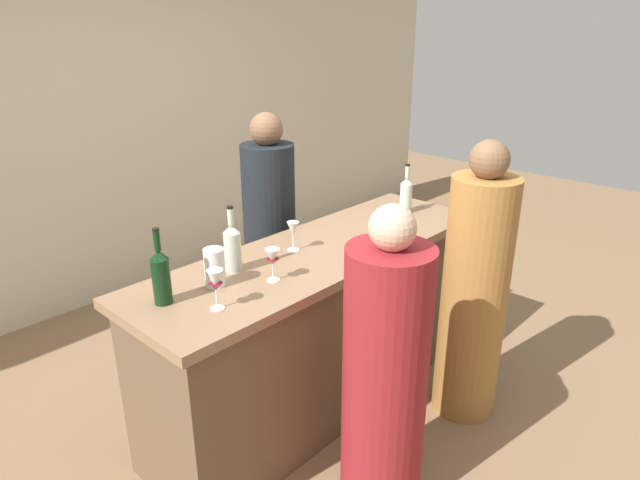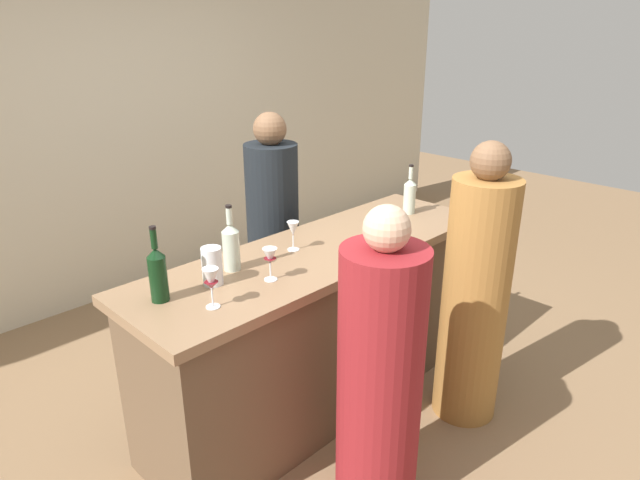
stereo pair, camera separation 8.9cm
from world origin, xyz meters
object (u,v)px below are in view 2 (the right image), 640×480
person_left_guest (475,297)px  person_server_behind (274,244)px  wine_bottle_leftmost_dark_green (158,273)px  wine_glass_near_center (270,257)px  wine_glass_near_right (293,230)px  water_pitcher (212,266)px  wine_bottle_center_clear_pale (410,195)px  wine_bottle_second_left_clear_pale (231,246)px  wine_glass_near_left (211,281)px  person_center_guest (380,377)px

person_left_guest → person_server_behind: person_server_behind is taller
wine_bottle_leftmost_dark_green → wine_glass_near_center: (0.47, -0.18, -0.02)m
wine_glass_near_right → water_pitcher: 0.54m
wine_glass_near_center → water_pitcher: water_pitcher is taller
person_server_behind → person_left_guest: bearing=5.7°
wine_bottle_center_clear_pale → water_pitcher: size_ratio=1.74×
wine_bottle_second_left_clear_pale → wine_glass_near_center: wine_bottle_second_left_clear_pale is taller
wine_glass_near_right → wine_bottle_leftmost_dark_green: bearing=-179.2°
wine_bottle_center_clear_pale → wine_bottle_second_left_clear_pale: bearing=175.7°
wine_bottle_center_clear_pale → water_pitcher: 1.46m
wine_bottle_leftmost_dark_green → person_left_guest: 1.64m
wine_bottle_second_left_clear_pale → wine_glass_near_left: wine_bottle_second_left_clear_pale is taller
wine_bottle_second_left_clear_pale → water_pitcher: 0.18m
wine_glass_near_right → person_left_guest: 1.03m
wine_glass_near_left → person_left_guest: (1.30, -0.51, -0.37)m
water_pitcher → wine_glass_near_right: bearing=4.1°
water_pitcher → person_left_guest: 1.40m
person_left_guest → person_server_behind: size_ratio=0.98×
wine_glass_near_right → wine_bottle_center_clear_pale: bearing=-4.3°
wine_bottle_second_left_clear_pale → wine_bottle_center_clear_pale: wine_bottle_second_left_clear_pale is taller
wine_glass_near_center → person_left_guest: bearing=-29.6°
wine_bottle_leftmost_dark_green → water_pitcher: wine_bottle_leftmost_dark_green is taller
wine_bottle_leftmost_dark_green → water_pitcher: 0.26m
wine_bottle_second_left_clear_pale → wine_glass_near_center: bearing=-76.3°
wine_bottle_second_left_clear_pale → person_center_guest: 0.93m
wine_bottle_center_clear_pale → wine_glass_near_left: (-1.59, -0.16, 0.01)m
wine_bottle_leftmost_dark_green → person_center_guest: person_center_guest is taller
wine_glass_near_center → wine_glass_near_right: wine_glass_near_center is taller
wine_glass_near_center → wine_bottle_second_left_clear_pale: bearing=103.7°
wine_glass_near_center → person_center_guest: person_center_guest is taller
wine_glass_near_left → person_server_behind: (1.02, 0.80, -0.35)m
wine_bottle_center_clear_pale → water_pitcher: wine_bottle_center_clear_pale is taller
water_pitcher → person_server_behind: 1.12m
wine_bottle_center_clear_pale → person_left_guest: (-0.29, -0.67, -0.36)m
wine_glass_near_left → water_pitcher: same height
wine_bottle_center_clear_pale → person_center_guest: bearing=-148.2°
wine_bottle_leftmost_dark_green → wine_glass_near_left: (0.12, -0.21, -0.01)m
person_left_guest → wine_glass_near_left: bearing=82.5°
wine_glass_near_right → water_pitcher: size_ratio=0.88×
wine_glass_near_center → person_center_guest: 0.73m
wine_bottle_second_left_clear_pale → person_server_behind: (0.73, 0.55, -0.35)m
wine_glass_near_right → water_pitcher: water_pitcher is taller
wine_bottle_leftmost_dark_green → person_center_guest: 1.05m
wine_bottle_center_clear_pale → person_center_guest: 1.40m
wine_bottle_second_left_clear_pale → wine_bottle_center_clear_pale: (1.30, -0.10, -0.01)m
wine_glass_near_left → person_center_guest: size_ratio=0.12×
wine_bottle_center_clear_pale → wine_glass_near_left: 1.60m
wine_bottle_center_clear_pale → person_server_behind: (-0.57, 0.64, -0.35)m
wine_glass_near_right → person_left_guest: person_left_guest is taller
wine_glass_near_right → person_server_behind: size_ratio=0.10×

